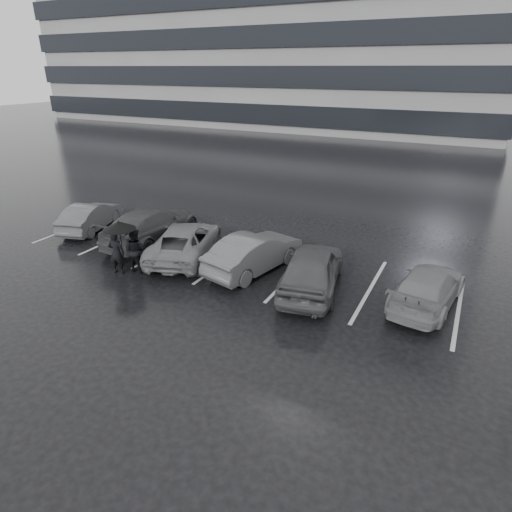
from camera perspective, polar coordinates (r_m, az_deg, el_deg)
The scene contains 12 objects.
ground at distance 14.10m, azimuth -1.06°, elevation -5.73°, with size 160.00×160.00×0.00m, color black.
office_building at distance 65.45m, azimuth 2.18°, elevation 30.34°, with size 61.00×26.00×29.00m.
car_main at distance 14.51m, azimuth 7.48°, elevation -1.63°, with size 1.81×4.49×1.53m, color black.
car_west_a at distance 15.78m, azimuth -0.20°, elevation 0.49°, with size 1.48×4.25×1.40m, color #2F2F32.
car_west_b at distance 17.16m, azimuth -9.44°, elevation 1.95°, with size 2.16×4.68×1.30m, color #4F4F52.
car_west_c at distance 19.02m, azimuth -13.78°, elevation 4.04°, with size 2.04×5.03×1.46m, color black.
car_west_d at distance 21.35m, azimuth -21.17°, elevation 4.97°, with size 1.33×3.81×1.25m, color #2F2F32.
car_east at distance 14.57m, azimuth 21.94°, elevation -3.89°, with size 1.68×4.14×1.20m, color #4F4F52.
pedestrian_left at distance 16.30m, azimuth -18.11°, elevation 0.42°, with size 0.58×0.38×1.60m, color black.
pedestrian_right at distance 16.27m, azimuth -15.82°, elevation 0.75°, with size 0.80×0.62×1.64m, color black.
umbrella at distance 16.03m, azimuth -17.82°, elevation 3.91°, with size 1.17×1.17×1.98m.
stall_stripes at distance 16.39m, azimuth 0.61°, elevation -1.25°, with size 19.72×5.00×0.00m.
Camera 1 is at (5.84, -10.77, 6.96)m, focal length 30.00 mm.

